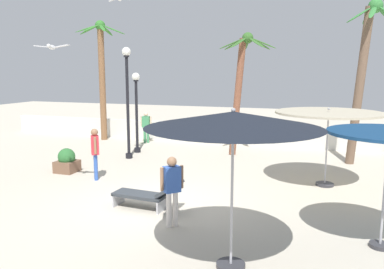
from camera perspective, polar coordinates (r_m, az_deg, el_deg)
name	(u,v)px	position (r m, az deg, el deg)	size (l,w,h in m)	color
ground_plane	(152,205)	(10.62, -5.78, -10.20)	(56.00, 56.00, 0.00)	beige
boundary_wall	(232,134)	(19.12, 5.86, 0.05)	(25.20, 0.30, 0.95)	silver
patio_umbrella_1	(233,121)	(6.72, 6.02, 1.97)	(3.08, 3.08, 2.91)	#333338
patio_umbrella_3	(329,116)	(12.53, 19.26, 2.59)	(3.19, 3.19, 2.43)	#333338
palm_tree_0	(364,67)	(15.91, 23.72, 9.01)	(1.98, 1.96, 6.08)	brown
palm_tree_1	(241,79)	(16.36, 7.11, 8.00)	(2.30, 2.23, 5.06)	brown
palm_tree_2	(102,67)	(20.47, -13.02, 9.60)	(2.52, 2.52, 5.99)	brown
lamp_post_0	(136,106)	(17.02, -8.09, 4.14)	(0.34, 0.34, 3.45)	black
lamp_post_1	(127,93)	(15.85, -9.39, 5.99)	(0.36, 0.36, 4.44)	black
lounge_chair_0	(148,194)	(10.23, -6.49, -8.62)	(1.90, 0.68, 0.83)	#B7B7BC
guest_0	(146,124)	(19.38, -6.70, 1.47)	(0.55, 0.29, 1.53)	#3F8C59
guest_1	(95,149)	(13.08, -13.94, -2.05)	(0.40, 0.47, 1.69)	#3359B2
guest_3	(172,185)	(8.91, -2.93, -7.33)	(0.43, 0.42, 1.64)	silver
seagull_1	(52,47)	(11.27, -19.78, 11.93)	(0.97, 0.39, 0.14)	white
planter	(67,161)	(14.46, -17.77, -3.75)	(0.70, 0.70, 0.85)	brown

